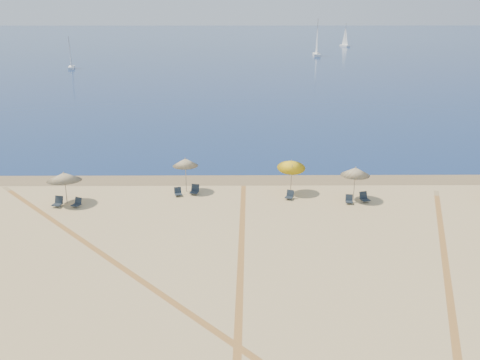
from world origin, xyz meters
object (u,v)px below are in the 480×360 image
Objects in this scene: chair_4 at (178,192)px; sailboat_2 at (345,39)px; chair_6 at (290,195)px; chair_3 at (77,203)px; chair_2 at (58,202)px; sailboat_0 at (71,59)px; umbrella_2 at (185,162)px; umbrella_1 at (64,177)px; umbrella_3 at (291,164)px; umbrella_4 at (355,171)px; sailboat_1 at (317,45)px; chair_5 at (195,190)px; chair_7 at (349,200)px; chair_8 at (364,197)px.

sailboat_2 is (43.51, 153.44, 2.19)m from chair_4.
chair_3 is at bearing -150.89° from chair_6.
chair_3 is at bearing 9.54° from chair_2.
sailboat_0 reaches higher than chair_3.
umbrella_2 is at bearing -168.23° from chair_6.
umbrella_1 reaches higher than chair_2.
chair_4 is 7.99m from chair_6.
chair_6 is at bearing -98.77° from umbrella_3.
umbrella_4 is at bearing -118.06° from sailboat_2.
umbrella_4 is 116.17m from sailboat_1.
umbrella_2 reaches higher than chair_4.
chair_6 is at bearing -12.05° from umbrella_2.
sailboat_1 reaches higher than umbrella_3.
chair_2 reaches higher than chair_4.
umbrella_4 is at bearing 27.00° from chair_3.
chair_3 is 163.42m from sailboat_2.
chair_6 is (15.47, 0.72, -1.67)m from umbrella_1.
sailboat_2 is (50.12, 155.52, 2.18)m from chair_3.
chair_6 is 0.07× the size of sailboat_1.
chair_7 is at bearing 2.24° from chair_5.
umbrella_2 is 3.75× the size of chair_4.
chair_4 is (-0.52, -0.85, -1.98)m from umbrella_2.
umbrella_1 is at bearing -153.51° from chair_6.
sailboat_0 is at bearing -148.31° from sailboat_1.
chair_5 is (8.69, 1.79, -1.63)m from umbrella_1.
chair_3 is 0.11× the size of sailboat_0.
chair_7 is 95.29m from sailboat_0.
umbrella_2 is at bearing 176.28° from chair_7.
sailboat_1 reaches higher than umbrella_1.
chair_6 is at bearing 17.20° from chair_2.
sailboat_0 reaches higher than chair_4.
umbrella_3 is at bearing -12.00° from chair_4.
chair_7 is at bearing -27.33° from umbrella_3.
umbrella_2 is 3.31× the size of chair_2.
sailboat_2 is at bearing 78.62° from umbrella_4.
chair_5 is (-6.95, -0.06, -1.91)m from umbrella_3.
umbrella_1 is at bearing 163.21° from chair_8.
sailboat_2 is at bearing 95.72° from chair_3.
chair_3 is at bearing -177.34° from chair_4.
chair_6 is at bearing 3.37° from chair_5.
chair_8 is (19.71, 0.82, 0.03)m from chair_3.
chair_7 is (11.98, -1.59, -0.00)m from chair_4.
umbrella_1 is 0.33× the size of sailboat_0.
sailboat_2 is at bearing 86.82° from chair_7.
umbrella_2 is 3.31× the size of chair_5.
sailboat_2 is at bearing 74.27° from umbrella_2.
umbrella_4 reaches higher than chair_6.
umbrella_1 is at bearing -178.54° from umbrella_4.
umbrella_1 is at bearing 176.14° from chair_4.
chair_8 is at bearing 25.96° from chair_3.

